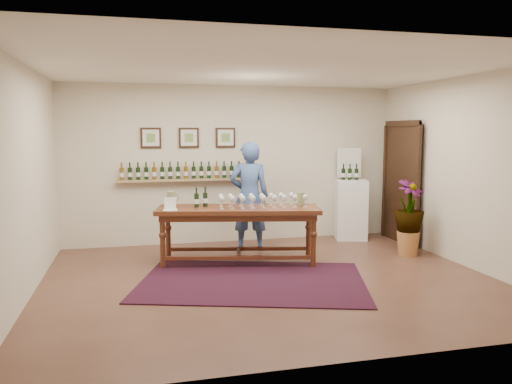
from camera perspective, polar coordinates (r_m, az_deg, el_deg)
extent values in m
plane|color=#4D2E21|center=(6.84, 1.61, -9.99)|extent=(6.00, 6.00, 0.00)
plane|color=beige|center=(8.99, -2.57, 3.17)|extent=(6.00, 0.00, 6.00)
plane|color=beige|center=(4.22, 10.67, -1.22)|extent=(6.00, 0.00, 6.00)
plane|color=beige|center=(6.46, -24.96, 1.05)|extent=(0.00, 5.00, 5.00)
plane|color=beige|center=(7.91, 23.14, 2.10)|extent=(0.00, 5.00, 5.00)
plane|color=white|center=(6.59, 1.70, 14.00)|extent=(6.00, 6.00, 0.00)
cube|color=tan|center=(8.80, -7.56, 1.40)|extent=(2.50, 0.16, 0.04)
cube|color=black|center=(9.32, 16.48, 0.86)|extent=(0.10, 1.00, 2.10)
cube|color=black|center=(9.29, 16.22, 0.86)|extent=(0.04, 1.12, 2.22)
cube|color=black|center=(8.79, -11.93, 6.07)|extent=(0.35, 0.03, 0.35)
cube|color=silver|center=(8.77, -11.92, 6.07)|extent=(0.28, 0.01, 0.28)
cube|color=olive|center=(8.76, -11.92, 6.07)|extent=(0.15, 0.00, 0.15)
cube|color=black|center=(8.83, -7.69, 6.16)|extent=(0.35, 0.03, 0.35)
cube|color=silver|center=(8.81, -7.67, 6.16)|extent=(0.28, 0.01, 0.28)
cube|color=olive|center=(8.81, -7.67, 6.16)|extent=(0.15, 0.00, 0.15)
cube|color=black|center=(8.92, -3.51, 6.22)|extent=(0.35, 0.03, 0.35)
cube|color=silver|center=(8.90, -3.49, 6.22)|extent=(0.28, 0.01, 0.28)
cube|color=olive|center=(8.90, -3.48, 6.22)|extent=(0.15, 0.00, 0.15)
cube|color=#460C0D|center=(6.75, -0.41, -10.15)|extent=(3.40, 2.76, 0.02)
cube|color=#4B1912|center=(7.50, -2.03, -2.00)|extent=(2.53, 1.26, 0.07)
cube|color=#4B1912|center=(7.51, -2.03, -2.58)|extent=(2.37, 1.10, 0.11)
cylinder|color=#4B1912|center=(7.40, -10.62, -5.63)|extent=(0.09, 0.09, 0.79)
cylinder|color=#4B1912|center=(7.38, 6.59, -5.58)|extent=(0.09, 0.09, 0.79)
cylinder|color=#4B1912|center=(7.93, -10.01, -4.77)|extent=(0.09, 0.09, 0.79)
cylinder|color=#4B1912|center=(7.92, 6.02, -4.72)|extent=(0.09, 0.09, 0.79)
cube|color=#4B1912|center=(7.36, -2.02, -7.50)|extent=(2.16, 0.51, 0.06)
cube|color=#4B1912|center=(7.90, -2.00, -6.51)|extent=(2.16, 0.51, 0.06)
cube|color=#4B1912|center=(7.63, -2.01, -6.99)|extent=(0.17, 0.55, 0.06)
cube|color=silver|center=(7.33, -9.79, -1.31)|extent=(0.21, 0.15, 0.18)
cube|color=white|center=(9.44, 10.76, -1.96)|extent=(0.67, 0.67, 1.10)
cube|color=silver|center=(9.49, 10.59, 3.30)|extent=(0.43, 0.14, 0.61)
cone|color=#AF703A|center=(8.46, 16.97, -5.63)|extent=(0.36, 0.36, 0.39)
imported|color=#193214|center=(8.37, 17.10, -2.10)|extent=(0.74, 0.74, 0.67)
imported|color=#3A548A|center=(8.37, -0.77, -0.47)|extent=(0.73, 0.55, 1.82)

